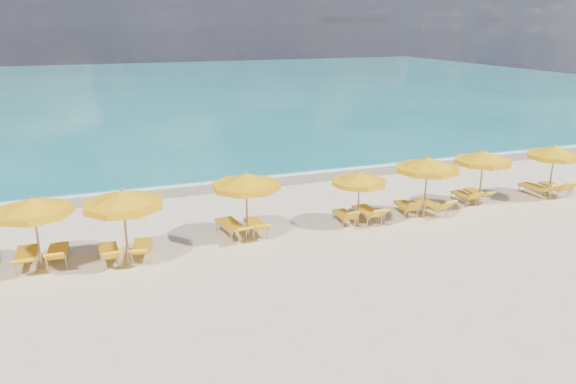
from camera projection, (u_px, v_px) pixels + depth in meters
name	position (u px, v px, depth m)	size (l,w,h in m)	color
ground_plane	(303.00, 235.00, 20.35)	(120.00, 120.00, 0.00)	beige
ocean	(141.00, 89.00, 63.23)	(120.00, 80.00, 0.30)	#157679
wet_sand_band	(244.00, 182.00, 26.96)	(120.00, 2.60, 0.01)	tan
foam_line	(240.00, 178.00, 27.68)	(120.00, 1.20, 0.03)	white
whitecap_near	(102.00, 151.00, 33.50)	(14.00, 0.36, 0.05)	white
whitecap_far	(281.00, 118.00, 44.52)	(18.00, 0.30, 0.05)	white
umbrella_1	(33.00, 207.00, 16.99)	(2.53, 2.53, 2.39)	tan
umbrella_2	(123.00, 200.00, 17.26)	(3.16, 3.16, 2.54)	tan
umbrella_3	(246.00, 181.00, 19.47)	(3.07, 3.07, 2.46)	tan
umbrella_4	(359.00, 179.00, 20.85)	(2.44, 2.44, 2.13)	tan
umbrella_5	(427.00, 165.00, 21.50)	(2.84, 2.84, 2.52)	tan
umbrella_6	(483.00, 158.00, 23.03)	(3.05, 3.05, 2.41)	tan
umbrella_7	(554.00, 152.00, 24.08)	(3.06, 3.06, 2.37)	tan
lounger_1_left	(27.00, 260.00, 17.69)	(0.67, 1.99, 0.75)	#A5A8AD
lounger_1_right	(58.00, 256.00, 17.95)	(0.73, 1.89, 0.79)	#A5A8AD
lounger_2_left	(110.00, 256.00, 17.97)	(0.67, 1.85, 0.80)	#A5A8AD
lounger_2_right	(142.00, 251.00, 18.37)	(0.95, 1.90, 0.74)	#A5A8AD
lounger_3_left	(232.00, 230.00, 20.19)	(0.96, 2.15, 0.76)	#A5A8AD
lounger_3_right	(256.00, 228.00, 20.42)	(0.63, 1.80, 0.73)	#A5A8AD
lounger_4_left	(344.00, 218.00, 21.48)	(0.66, 1.61, 0.77)	#A5A8AD
lounger_4_right	(368.00, 216.00, 21.65)	(0.73, 1.97, 0.86)	#A5A8AD
lounger_5_left	(406.00, 209.00, 22.46)	(0.81, 1.72, 0.81)	#A5A8AD
lounger_5_right	(431.00, 209.00, 22.45)	(0.94, 1.93, 0.87)	#A5A8AD
lounger_6_left	(464.00, 198.00, 23.85)	(0.62, 1.63, 0.75)	#A5A8AD
lounger_6_right	(476.00, 196.00, 24.23)	(0.62, 1.66, 0.68)	#A5A8AD
lounger_7_left	(535.00, 191.00, 24.82)	(0.74, 1.87, 0.83)	#A5A8AD
lounger_7_right	(555.00, 190.00, 24.97)	(0.85, 1.83, 0.88)	#A5A8AD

